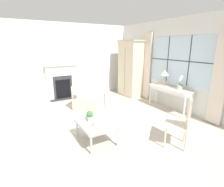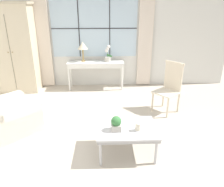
% 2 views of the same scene
% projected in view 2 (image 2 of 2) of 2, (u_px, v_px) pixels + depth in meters
% --- Properties ---
extents(ground_plane, '(14.00, 14.00, 0.00)m').
position_uv_depth(ground_plane, '(90.00, 149.00, 3.44)').
color(ground_plane, '#BCB2A3').
extents(wall_back_windowed, '(7.20, 0.14, 2.80)m').
position_uv_depth(wall_back_windowed, '(95.00, 34.00, 5.71)').
color(wall_back_windowed, silver).
rests_on(wall_back_windowed, ground_plane).
extents(armoire, '(1.11, 0.61, 2.19)m').
position_uv_depth(armoire, '(15.00, 49.00, 5.43)').
color(armoire, beige).
rests_on(armoire, ground_plane).
extents(console_table, '(1.47, 0.40, 0.73)m').
position_uv_depth(console_table, '(96.00, 65.00, 5.73)').
color(console_table, white).
rests_on(console_table, ground_plane).
extents(table_lamp, '(0.26, 0.26, 0.51)m').
position_uv_depth(table_lamp, '(83.00, 46.00, 5.59)').
color(table_lamp, '#9E7F47').
rests_on(table_lamp, console_table).
extents(potted_orchid, '(0.20, 0.16, 0.43)m').
position_uv_depth(potted_orchid, '(108.00, 55.00, 5.67)').
color(potted_orchid, '#BCB7AD').
rests_on(potted_orchid, console_table).
extents(armchair_upholstered, '(1.19, 1.19, 0.78)m').
position_uv_depth(armchair_upholstered, '(9.00, 117.00, 3.87)').
color(armchair_upholstered, beige).
rests_on(armchair_upholstered, ground_plane).
extents(side_chair_wooden, '(0.62, 0.62, 1.05)m').
position_uv_depth(side_chair_wooden, '(170.00, 85.00, 4.51)').
color(side_chair_wooden, beige).
rests_on(side_chair_wooden, ground_plane).
extents(coffee_table, '(0.88, 0.68, 0.44)m').
position_uv_depth(coffee_table, '(127.00, 130.00, 3.25)').
color(coffee_table, '#BCBCC1').
rests_on(coffee_table, ground_plane).
extents(potted_plant_small, '(0.15, 0.15, 0.22)m').
position_uv_depth(potted_plant_small, '(116.00, 123.00, 3.12)').
color(potted_plant_small, '#BCB7AD').
rests_on(potted_plant_small, coffee_table).
extents(pillar_candle, '(0.10, 0.10, 0.13)m').
position_uv_depth(pillar_candle, '(138.00, 127.00, 3.13)').
color(pillar_candle, silver).
rests_on(pillar_candle, coffee_table).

